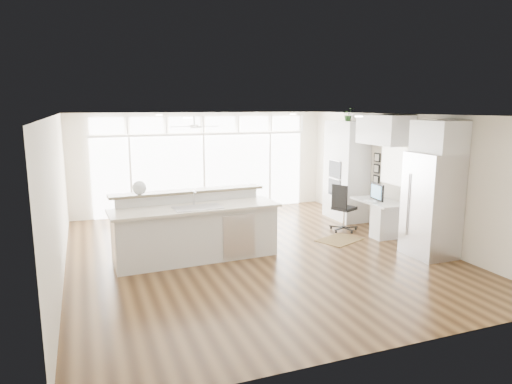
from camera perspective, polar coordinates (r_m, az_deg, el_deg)
name	(u,v)px	position (r m, az deg, el deg)	size (l,w,h in m)	color
floor	(255,253)	(9.13, -0.16, -7.64)	(7.00, 8.00, 0.02)	#3A2412
ceiling	(255,115)	(8.67, -0.17, 9.63)	(7.00, 8.00, 0.02)	silver
wall_back	(203,162)	(12.58, -6.65, 3.70)	(7.00, 0.04, 2.70)	silver
wall_front	(381,242)	(5.34, 15.31, -6.09)	(7.00, 0.04, 2.70)	silver
wall_left	(58,198)	(8.25, -23.53, -0.75)	(0.04, 8.00, 2.70)	silver
wall_right	(403,176)	(10.54, 17.94, 1.92)	(0.04, 8.00, 2.70)	silver
glass_wall	(204,173)	(12.56, -6.55, 2.31)	(5.80, 0.06, 2.08)	white
transom_row	(203,124)	(12.44, -6.68, 8.39)	(5.90, 0.06, 0.40)	white
desk_window	(394,165)	(10.72, 16.83, 3.20)	(0.04, 0.85, 0.85)	white
ceiling_fan	(194,122)	(11.21, -7.73, 8.63)	(1.16, 1.16, 0.32)	white
recessed_lights	(251,116)	(8.86, -0.63, 9.52)	(3.40, 3.00, 0.02)	white
oven_cabinet	(346,171)	(11.82, 11.21, 2.64)	(0.64, 1.20, 2.50)	silver
desk_nook	(379,217)	(10.73, 15.10, -3.06)	(0.72, 1.30, 0.76)	silver
upper_cabinets	(385,130)	(10.48, 15.80, 7.49)	(0.64, 1.30, 0.64)	silver
refrigerator	(432,205)	(9.34, 21.11, -1.53)	(0.76, 0.90, 2.00)	silver
fridge_cabinet	(439,137)	(9.21, 21.93, 6.43)	(0.64, 0.90, 0.60)	silver
framed_photos	(377,169)	(11.23, 14.87, 2.85)	(0.06, 0.22, 0.80)	black
kitchen_island	(196,227)	(8.65, -7.47, -4.38)	(3.15, 1.19, 1.25)	silver
rug	(340,240)	(10.11, 10.43, -5.89)	(0.94, 0.68, 0.01)	#372611
office_chair	(344,208)	(10.76, 10.97, -1.94)	(0.57, 0.53, 1.10)	black
fishbowl	(139,188)	(8.67, -14.37, 0.52)	(0.26, 0.26, 0.26)	white
monitor	(377,192)	(10.56, 14.90, 0.02)	(0.09, 0.51, 0.43)	black
keyboard	(370,201)	(10.51, 14.10, -1.13)	(0.13, 0.33, 0.02)	silver
potted_plant	(348,116)	(11.71, 11.45, 9.30)	(0.28, 0.32, 0.25)	#2B5524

